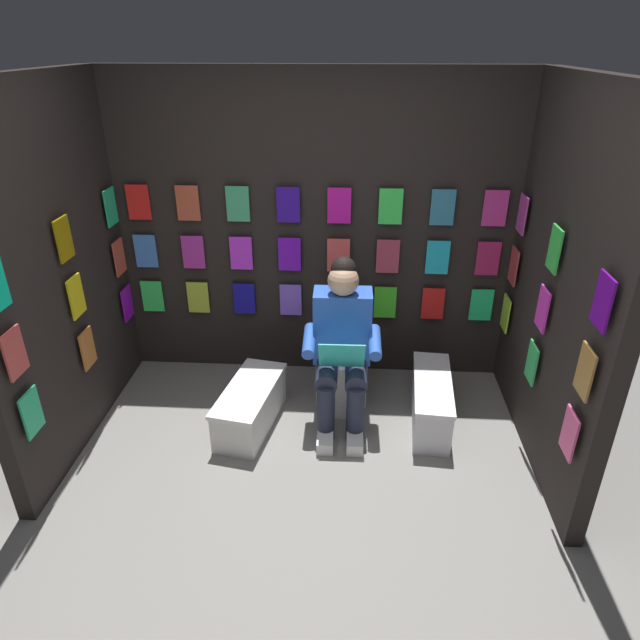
{
  "coord_description": "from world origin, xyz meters",
  "views": [
    {
      "loc": [
        -0.29,
        2.23,
        2.48
      ],
      "look_at": [
        -0.09,
        -0.97,
        0.85
      ],
      "focal_mm": 31.31,
      "sensor_mm": 36.0,
      "label": 1
    }
  ],
  "objects_px": {
    "toilet": "(342,362)",
    "comic_longbox_near": "(431,401)",
    "person_reading": "(342,345)",
    "comic_longbox_far": "(250,406)"
  },
  "relations": [
    {
      "from": "toilet",
      "to": "comic_longbox_near",
      "type": "xyz_separation_m",
      "value": [
        -0.64,
        0.25,
        -0.15
      ]
    },
    {
      "from": "comic_longbox_near",
      "to": "comic_longbox_far",
      "type": "distance_m",
      "value": 1.28
    },
    {
      "from": "person_reading",
      "to": "comic_longbox_near",
      "type": "bearing_deg",
      "value": 177.02
    },
    {
      "from": "toilet",
      "to": "person_reading",
      "type": "height_order",
      "value": "person_reading"
    },
    {
      "from": "toilet",
      "to": "comic_longbox_far",
      "type": "distance_m",
      "value": 0.75
    },
    {
      "from": "comic_longbox_near",
      "to": "comic_longbox_far",
      "type": "xyz_separation_m",
      "value": [
        1.28,
        0.12,
        -0.01
      ]
    },
    {
      "from": "toilet",
      "to": "comic_longbox_far",
      "type": "bearing_deg",
      "value": 29.3
    },
    {
      "from": "comic_longbox_near",
      "to": "comic_longbox_far",
      "type": "bearing_deg",
      "value": 9.72
    },
    {
      "from": "comic_longbox_near",
      "to": "toilet",
      "type": "bearing_deg",
      "value": -16.71
    },
    {
      "from": "toilet",
      "to": "comic_longbox_near",
      "type": "relative_size",
      "value": 0.95
    }
  ]
}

